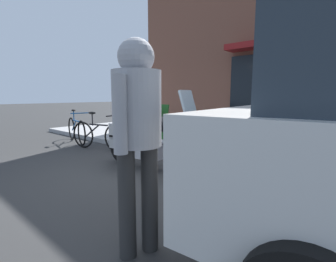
% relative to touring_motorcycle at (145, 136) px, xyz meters
% --- Properties ---
extents(ground_plane, '(80.00, 80.00, 0.00)m').
position_rel_touring_motorcycle_xyz_m(ground_plane, '(-0.05, -0.22, -0.60)').
color(ground_plane, '#2F2F2F').
extents(touring_motorcycle, '(2.16, 0.78, 1.39)m').
position_rel_touring_motorcycle_xyz_m(touring_motorcycle, '(0.00, 0.00, 0.00)').
color(touring_motorcycle, black).
rests_on(touring_motorcycle, ground_plane).
extents(parked_bicycle, '(1.65, 0.59, 0.92)m').
position_rel_touring_motorcycle_xyz_m(parked_bicycle, '(-2.02, 0.36, -0.24)').
color(parked_bicycle, black).
rests_on(parked_bicycle, ground_plane).
extents(pedestrian_walking, '(0.48, 0.54, 1.74)m').
position_rel_touring_motorcycle_xyz_m(pedestrian_walking, '(1.66, -1.64, 0.50)').
color(pedestrian_walking, '#2B2B2B').
rests_on(pedestrian_walking, ground_plane).
extents(sandwich_board_sign, '(0.55, 0.41, 0.94)m').
position_rel_touring_motorcycle_xyz_m(sandwich_board_sign, '(-1.62, 1.99, -0.01)').
color(sandwich_board_sign, '#1E511E').
rests_on(sandwich_board_sign, sidewalk_curb).
extents(second_bicycle_by_cafe, '(1.69, 0.58, 0.92)m').
position_rel_touring_motorcycle_xyz_m(second_bicycle_by_cafe, '(-3.32, 0.49, -0.23)').
color(second_bicycle_by_cafe, black).
rests_on(second_bicycle_by_cafe, ground_plane).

